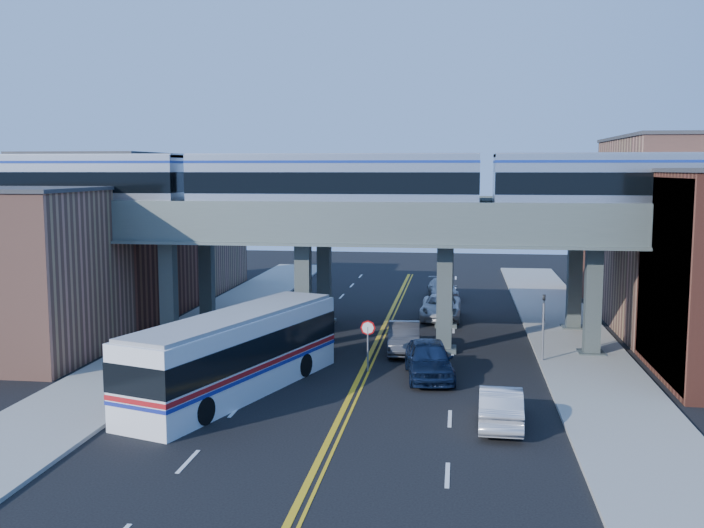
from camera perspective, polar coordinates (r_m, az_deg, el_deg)
The scene contains 20 objects.
ground at distance 37.02m, azimuth 0.14°, elevation -8.99°, with size 120.00×120.00×0.00m, color black.
sidewalk_west at distance 49.16m, azimuth -11.71°, elevation -5.04°, with size 5.00×70.00×0.16m, color gray.
sidewalk_east at distance 46.88m, azimuth 15.99°, elevation -5.75°, with size 5.00×70.00×0.16m, color gray.
building_west_a at distance 46.00m, azimuth -22.62°, elevation -0.67°, with size 8.00×10.00×9.00m, color #A46955.
building_west_b at distance 56.50m, azimuth -16.52°, elevation 1.92°, with size 8.00×14.00×11.00m, color brown.
building_west_c at distance 68.64m, azimuth -12.02°, elevation 1.64°, with size 8.00×10.00×8.00m, color #A46955.
building_east_b at distance 53.26m, azimuth 22.77°, elevation 1.92°, with size 8.00×14.00×12.00m, color #A46955.
building_east_c at distance 65.98m, azimuth 19.82°, elevation 1.60°, with size 8.00×10.00×9.00m, color brown.
mural_panel at distance 40.85m, azimuth 21.63°, elevation -1.16°, with size 0.10×9.50×9.50m, color teal.
elevated_viaduct_near at distance 43.70m, azimuth 1.55°, elevation 2.09°, with size 52.00×3.60×7.40m.
elevated_viaduct_far at distance 50.64m, azimuth 2.42°, elevation 2.75°, with size 52.00×3.60×7.40m.
transit_train at distance 43.86m, azimuth -1.42°, elevation 5.91°, with size 49.97×3.13×3.66m.
stop_sign at distance 39.45m, azimuth 1.16°, elevation -5.36°, with size 0.76×0.09×2.63m.
traffic_signal at distance 42.26m, azimuth 13.75°, elevation -3.98°, with size 0.15×0.18×4.10m.
transit_bus at distance 36.16m, azimuth -8.41°, elevation -6.50°, with size 7.07×13.89×3.51m.
car_lane_a at distance 38.67m, azimuth 5.63°, elevation -6.91°, with size 2.19×5.45×1.86m, color black.
car_lane_b at distance 43.90m, azimuth 3.80°, elevation -5.36°, with size 1.73×4.97×1.64m, color #333336.
car_lane_c at distance 53.80m, azimuth 6.48°, elevation -3.13°, with size 2.63×5.70×1.59m, color silver.
car_lane_d at distance 62.18m, azimuth 6.60°, elevation -1.81°, with size 2.10×5.17×1.50m, color #A1A1A5.
car_parked_curb at distance 32.21m, azimuth 10.75°, elevation -10.08°, with size 1.69×4.84×1.60m, color #ACACB1.
Camera 1 is at (4.76, -35.28, 10.16)m, focal length 40.00 mm.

